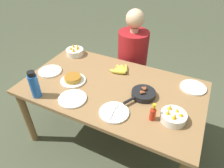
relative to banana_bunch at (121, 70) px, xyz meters
The scene contains 14 objects.
ground_plane 0.79m from the banana_bunch, 85.21° to the right, with size 14.00×14.00×0.00m, color #474C38.
dining_table 0.28m from the banana_bunch, 85.21° to the right, with size 1.66×0.96×0.72m.
banana_bunch is the anchor object (origin of this frame).
skillet 0.42m from the banana_bunch, 39.04° to the right, with size 0.22×0.31×0.08m.
frittata_plate_center 0.50m from the banana_bunch, 134.88° to the right, with size 0.24×0.24×0.06m.
empty_plate_near_front 0.59m from the banana_bunch, 71.52° to the right, with size 0.24×0.24×0.02m.
empty_plate_far_left 0.73m from the banana_bunch, 153.62° to the right, with size 0.23×0.23×0.02m.
empty_plate_far_right 0.61m from the banana_bunch, 109.69° to the right, with size 0.25×0.25×0.02m.
empty_plate_mid_edge 0.70m from the banana_bunch, ahead, with size 0.23×0.23×0.02m.
fruit_bowl_mango 0.64m from the banana_bunch, behind, with size 0.20×0.20×0.12m.
fruit_bowl_citrus 0.75m from the banana_bunch, 34.50° to the right, with size 0.20×0.20×0.12m.
water_bottle 0.84m from the banana_bunch, 127.34° to the right, with size 0.08×0.08×0.25m.
hot_sauce_bottle 0.68m from the banana_bunch, 45.62° to the right, with size 0.05×0.05×0.15m.
person_figure 0.50m from the banana_bunch, 96.17° to the left, with size 0.39×0.39×1.23m.
Camera 1 is at (0.64, -1.30, 1.88)m, focal length 32.00 mm.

